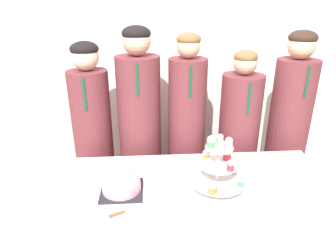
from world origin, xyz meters
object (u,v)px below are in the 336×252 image
Objects in this scene: student_4 at (287,135)px; student_2 at (187,138)px; student_1 at (140,137)px; student_0 at (94,143)px; cupcake_stand at (218,165)px; round_cake at (121,184)px; student_3 at (237,145)px; cake_knife at (127,211)px.

student_2 is at bearing -180.00° from student_4.
student_1 is 1.03× the size of student_2.
student_1 reaches higher than student_0.
student_4 reaches higher than cupcake_stand.
cupcake_stand reaches higher than round_cake.
cupcake_stand is 0.78m from student_3.
round_cake is at bearing -68.74° from student_0.
student_0 reaches higher than cake_knife.
student_3 is at bearing 22.97° from cake_knife.
student_4 is (0.80, 0.00, 0.01)m from student_2.
round_cake is at bearing -123.84° from student_2.
student_1 reaches higher than student_3.
cupcake_stand is at bearing -115.54° from student_3.
cupcake_stand is 1.00m from student_4.
student_4 reaches higher than cake_knife.
round_cake is 1.10m from student_3.
student_1 is at bearing 123.30° from cupcake_stand.
student_0 is at bearing 180.00° from student_2.
student_0 reaches higher than round_cake.
student_2 is (0.36, -0.00, -0.02)m from student_1.
student_2 reaches higher than student_0.
student_2 is 1.09× the size of student_3.
student_1 reaches higher than student_4.
round_cake is 1.42m from student_4.
cake_knife is 0.19× the size of student_3.
round_cake is at bearing 179.73° from cupcake_stand.
round_cake is 0.17× the size of student_3.
student_0 is (-0.30, 0.85, -0.02)m from cake_knife.
student_0 is 0.36m from student_1.
student_2 is at bearing -0.00° from student_1.
student_2 is 0.80m from student_4.
student_3 is at bearing -0.00° from student_2.
student_4 reaches higher than student_3.
round_cake is 0.15× the size of student_2.
student_2 is 0.41m from student_3.
cake_knife is 0.17× the size of student_4.
student_2 reaches higher than student_3.
student_3 reaches higher than cupcake_stand.
student_4 is (0.72, 0.68, -0.14)m from cupcake_stand.
student_1 is 0.36m from student_2.
student_1 is at bearing 82.17° from round_cake.
cake_knife is 0.90m from student_0.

